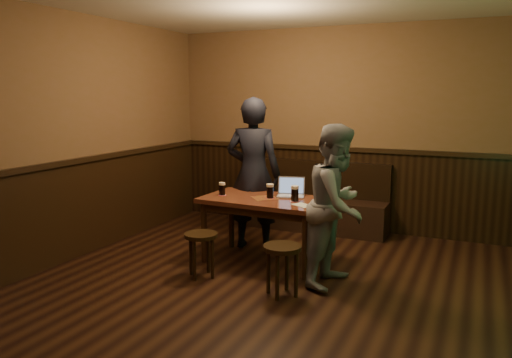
{
  "coord_description": "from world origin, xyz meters",
  "views": [
    {
      "loc": [
        1.76,
        -3.83,
        1.89
      ],
      "look_at": [
        -0.47,
        1.08,
        0.97
      ],
      "focal_mm": 35.0,
      "sensor_mm": 36.0,
      "label": 1
    }
  ],
  "objects_px": {
    "pub_table": "(265,207)",
    "stool_left": "(201,242)",
    "stool_right": "(282,256)",
    "pint_left": "(222,189)",
    "pint_right": "(295,194)",
    "pint_mid": "(270,191)",
    "person_suit": "(253,174)",
    "bench": "(309,207)",
    "person_grey": "(337,205)",
    "laptop": "(291,191)"
  },
  "relations": [
    {
      "from": "pub_table",
      "to": "stool_left",
      "type": "relative_size",
      "value": 3.01
    },
    {
      "from": "stool_right",
      "to": "pint_left",
      "type": "xyz_separation_m",
      "value": [
        -1.04,
        0.76,
        0.42
      ]
    },
    {
      "from": "stool_right",
      "to": "pint_right",
      "type": "bearing_deg",
      "value": 102.1
    },
    {
      "from": "pint_mid",
      "to": "person_suit",
      "type": "distance_m",
      "value": 0.6
    },
    {
      "from": "person_suit",
      "to": "bench",
      "type": "bearing_deg",
      "value": -116.0
    },
    {
      "from": "pub_table",
      "to": "person_grey",
      "type": "relative_size",
      "value": 0.88
    },
    {
      "from": "bench",
      "to": "person_suit",
      "type": "bearing_deg",
      "value": -106.97
    },
    {
      "from": "person_suit",
      "to": "pint_left",
      "type": "bearing_deg",
      "value": 62.67
    },
    {
      "from": "pint_mid",
      "to": "pub_table",
      "type": "bearing_deg",
      "value": -171.48
    },
    {
      "from": "pint_right",
      "to": "person_grey",
      "type": "distance_m",
      "value": 0.61
    },
    {
      "from": "pint_right",
      "to": "pint_mid",
      "type": "bearing_deg",
      "value": 173.41
    },
    {
      "from": "stool_left",
      "to": "person_suit",
      "type": "distance_m",
      "value": 1.28
    },
    {
      "from": "stool_left",
      "to": "laptop",
      "type": "bearing_deg",
      "value": 55.21
    },
    {
      "from": "bench",
      "to": "person_grey",
      "type": "distance_m",
      "value": 2.13
    },
    {
      "from": "pint_left",
      "to": "pint_right",
      "type": "bearing_deg",
      "value": 2.18
    },
    {
      "from": "pint_mid",
      "to": "person_grey",
      "type": "height_order",
      "value": "person_grey"
    },
    {
      "from": "bench",
      "to": "pint_right",
      "type": "relative_size",
      "value": 12.64
    },
    {
      "from": "stool_right",
      "to": "pint_right",
      "type": "relative_size",
      "value": 2.81
    },
    {
      "from": "pint_mid",
      "to": "bench",
      "type": "bearing_deg",
      "value": 92.19
    },
    {
      "from": "bench",
      "to": "laptop",
      "type": "height_order",
      "value": "laptop"
    },
    {
      "from": "pint_mid",
      "to": "person_grey",
      "type": "xyz_separation_m",
      "value": [
        0.85,
        -0.31,
        -0.02
      ]
    },
    {
      "from": "pub_table",
      "to": "laptop",
      "type": "relative_size",
      "value": 3.95
    },
    {
      "from": "bench",
      "to": "stool_right",
      "type": "height_order",
      "value": "bench"
    },
    {
      "from": "stool_left",
      "to": "pint_mid",
      "type": "relative_size",
      "value": 2.83
    },
    {
      "from": "stool_right",
      "to": "pint_mid",
      "type": "xyz_separation_m",
      "value": [
        -0.47,
        0.83,
        0.43
      ]
    },
    {
      "from": "stool_left",
      "to": "pint_mid",
      "type": "distance_m",
      "value": 0.97
    },
    {
      "from": "pint_right",
      "to": "stool_left",
      "type": "bearing_deg",
      "value": -138.68
    },
    {
      "from": "pint_left",
      "to": "person_grey",
      "type": "distance_m",
      "value": 1.44
    },
    {
      "from": "stool_left",
      "to": "pint_right",
      "type": "distance_m",
      "value": 1.13
    },
    {
      "from": "bench",
      "to": "pint_left",
      "type": "height_order",
      "value": "bench"
    },
    {
      "from": "stool_left",
      "to": "pint_left",
      "type": "distance_m",
      "value": 0.79
    },
    {
      "from": "pint_mid",
      "to": "laptop",
      "type": "xyz_separation_m",
      "value": [
        0.17,
        0.21,
        -0.03
      ]
    },
    {
      "from": "pub_table",
      "to": "person_suit",
      "type": "distance_m",
      "value": 0.63
    },
    {
      "from": "pint_left",
      "to": "laptop",
      "type": "relative_size",
      "value": 0.42
    },
    {
      "from": "pint_mid",
      "to": "person_suit",
      "type": "height_order",
      "value": "person_suit"
    },
    {
      "from": "laptop",
      "to": "person_grey",
      "type": "bearing_deg",
      "value": -52.48
    },
    {
      "from": "pub_table",
      "to": "pint_mid",
      "type": "relative_size",
      "value": 8.54
    },
    {
      "from": "stool_left",
      "to": "laptop",
      "type": "distance_m",
      "value": 1.2
    },
    {
      "from": "stool_left",
      "to": "person_grey",
      "type": "distance_m",
      "value": 1.45
    },
    {
      "from": "stool_right",
      "to": "person_grey",
      "type": "distance_m",
      "value": 0.76
    },
    {
      "from": "pub_table",
      "to": "pint_left",
      "type": "distance_m",
      "value": 0.54
    },
    {
      "from": "person_grey",
      "to": "pub_table",
      "type": "bearing_deg",
      "value": 80.19
    },
    {
      "from": "pint_left",
      "to": "pint_right",
      "type": "distance_m",
      "value": 0.87
    },
    {
      "from": "bench",
      "to": "pint_right",
      "type": "xyz_separation_m",
      "value": [
        0.36,
        -1.59,
        0.51
      ]
    },
    {
      "from": "stool_right",
      "to": "person_grey",
      "type": "height_order",
      "value": "person_grey"
    },
    {
      "from": "pub_table",
      "to": "person_grey",
      "type": "height_order",
      "value": "person_grey"
    },
    {
      "from": "pint_right",
      "to": "person_suit",
      "type": "height_order",
      "value": "person_suit"
    },
    {
      "from": "person_grey",
      "to": "laptop",
      "type": "bearing_deg",
      "value": 61.32
    },
    {
      "from": "stool_left",
      "to": "person_suit",
      "type": "bearing_deg",
      "value": 86.61
    },
    {
      "from": "pub_table",
      "to": "stool_left",
      "type": "xyz_separation_m",
      "value": [
        -0.41,
        -0.71,
        -0.27
      ]
    }
  ]
}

